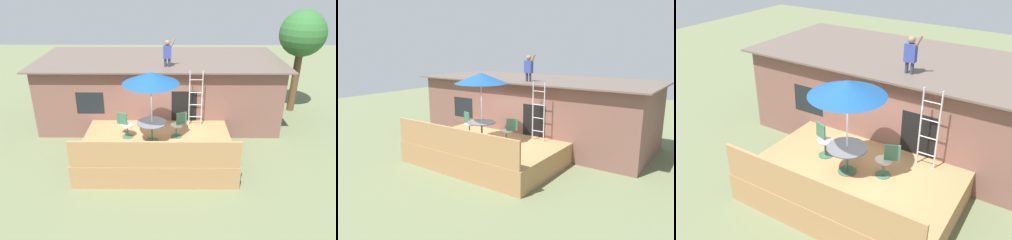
% 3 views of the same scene
% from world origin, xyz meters
% --- Properties ---
extents(ground_plane, '(40.00, 40.00, 0.00)m').
position_xyz_m(ground_plane, '(0.00, 0.00, 0.00)').
color(ground_plane, '#66704C').
extents(house, '(10.50, 4.50, 2.86)m').
position_xyz_m(house, '(-0.00, 3.60, 1.44)').
color(house, brown).
rests_on(house, ground).
extents(deck, '(5.35, 3.75, 0.80)m').
position_xyz_m(deck, '(0.00, 0.00, 0.40)').
color(deck, '#A87A4C').
rests_on(deck, ground).
extents(deck_railing, '(5.25, 0.08, 0.90)m').
position_xyz_m(deck_railing, '(0.00, -1.82, 1.25)').
color(deck_railing, '#A87A4C').
rests_on(deck_railing, deck).
extents(patio_table, '(1.04, 1.04, 0.74)m').
position_xyz_m(patio_table, '(-0.16, -0.14, 1.39)').
color(patio_table, '#33664C').
rests_on(patio_table, deck).
extents(patio_umbrella, '(1.90, 1.90, 2.54)m').
position_xyz_m(patio_umbrella, '(-0.16, -0.14, 3.15)').
color(patio_umbrella, silver).
rests_on(patio_umbrella, deck).
extents(step_ladder, '(0.52, 0.04, 2.20)m').
position_xyz_m(step_ladder, '(1.44, 1.21, 1.90)').
color(step_ladder, silver).
rests_on(step_ladder, deck).
extents(person_figure, '(0.47, 0.20, 1.11)m').
position_xyz_m(person_figure, '(0.37, 2.24, 3.47)').
color(person_figure, '#33384C').
rests_on(person_figure, house).
extents(patio_chair_left, '(0.60, 0.44, 0.92)m').
position_xyz_m(patio_chair_left, '(-1.14, 0.21, 1.26)').
color(patio_chair_left, '#33664C').
rests_on(patio_chair_left, deck).
extents(patio_chair_right, '(0.60, 0.44, 0.92)m').
position_xyz_m(patio_chair_right, '(0.77, 0.24, 1.26)').
color(patio_chair_right, '#33664C').
rests_on(patio_chair_right, deck).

